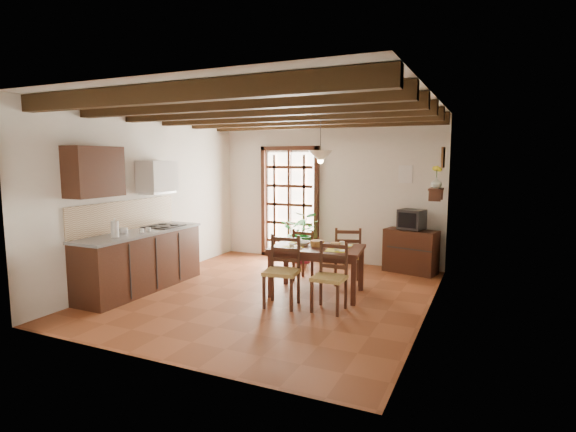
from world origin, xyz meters
The scene contains 25 objects.
ground_plane centered at (0.00, 0.00, 0.00)m, with size 5.00×5.00×0.00m, color brown.
room_shell centered at (0.00, 0.00, 1.82)m, with size 4.52×5.02×2.81m.
ceiling_beams centered at (0.00, 0.00, 2.69)m, with size 4.50×4.34×0.20m.
french_door centered at (-0.80, 2.45, 1.18)m, with size 1.26×0.11×2.32m.
kitchen_counter centered at (-1.96, -0.60, 0.47)m, with size 0.64×2.25×1.38m.
upper_cabinet centered at (-2.08, -1.30, 1.85)m, with size 0.35×0.80×0.70m, color #361B11.
range_hood centered at (-2.05, -0.05, 1.73)m, with size 0.38×0.60×0.54m.
counter_items centered at (-1.95, -0.51, 0.96)m, with size 0.50×1.43×0.25m.
dining_table centered at (0.62, 0.32, 0.63)m, with size 1.43×1.02×0.72m.
chair_near_left centered at (0.37, -0.40, 0.30)m, with size 0.50×0.48×0.97m.
chair_near_right centered at (1.04, -0.32, 0.29)m, with size 0.42×0.40×0.91m.
chair_far_left centered at (0.20, 0.95, 0.28)m, with size 0.45×0.43×0.88m.
chair_far_right centered at (0.87, 1.04, 0.30)m, with size 0.55×0.54×0.95m.
table_setting centered at (0.62, 0.32, 0.73)m, with size 0.97×0.65×0.09m.
table_bowl centered at (0.38, 0.34, 0.75)m, with size 0.22×0.22×0.05m, color white.
sideboard centered at (1.68, 2.23, 0.39)m, with size 0.91×0.41×0.77m, color #361B11.
crt_tv centered at (1.68, 2.22, 0.96)m, with size 0.49×0.47×0.35m.
fuse_box centered at (1.50, 2.48, 1.75)m, with size 0.25×0.03×0.32m, color white.
plant_pot centered at (-0.40, 2.13, 0.11)m, with size 0.33×0.33×0.20m, color maroon.
potted_plant centered at (-0.40, 2.13, 0.57)m, with size 1.98×1.70×2.21m, color #144C19.
wall_shelf centered at (2.14, 1.60, 1.51)m, with size 0.20×0.42×0.20m.
shelf_vase centered at (2.14, 1.60, 1.65)m, with size 0.15×0.15×0.15m, color #B2BFB2.
shelf_flowers centered at (2.14, 1.60, 1.86)m, with size 0.14×0.14×0.36m.
framed_picture centered at (2.22, 1.60, 2.05)m, with size 0.03×0.32×0.32m.
pendant_lamp centered at (0.62, 0.42, 2.08)m, with size 0.36×0.36×0.84m.
Camera 1 is at (2.96, -5.85, 2.03)m, focal length 28.00 mm.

